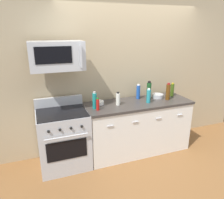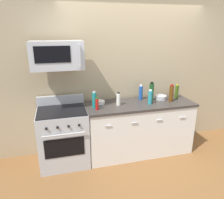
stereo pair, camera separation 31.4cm
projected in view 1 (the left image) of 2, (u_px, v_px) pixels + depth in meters
ground_plane at (137, 149)px, 3.92m from camera, size 5.91×5.91×0.00m
back_wall at (129, 73)px, 3.86m from camera, size 4.93×0.10×2.70m
counter_unit at (138, 127)px, 3.78m from camera, size 1.84×0.66×0.92m
range_oven at (64, 138)px, 3.35m from camera, size 0.76×0.69×1.07m
microwave at (57, 56)px, 2.99m from camera, size 0.74×0.44×0.40m
bottle_dish_soap at (149, 96)px, 3.58m from camera, size 0.07×0.07×0.25m
bottle_vinegar_white at (118, 99)px, 3.47m from camera, size 0.07×0.07×0.22m
bottle_sparkling_teal at (95, 101)px, 3.31m from camera, size 0.07×0.07×0.28m
bottle_wine_amber at (168, 92)px, 3.72m from camera, size 0.07×0.07×0.30m
bottle_olive_oil at (172, 90)px, 3.93m from camera, size 0.06×0.06×0.25m
bottle_hot_sauce_red at (98, 104)px, 3.25m from camera, size 0.05×0.05×0.19m
bottle_soda_blue at (138, 92)px, 3.78m from camera, size 0.07×0.07×0.27m
bottle_wine_green at (149, 91)px, 3.73m from camera, size 0.08×0.08×0.33m
bowl_steel_prep at (158, 96)px, 3.86m from camera, size 0.20×0.20×0.07m
bowl_white_ceramic at (99, 103)px, 3.53m from camera, size 0.16×0.16×0.05m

